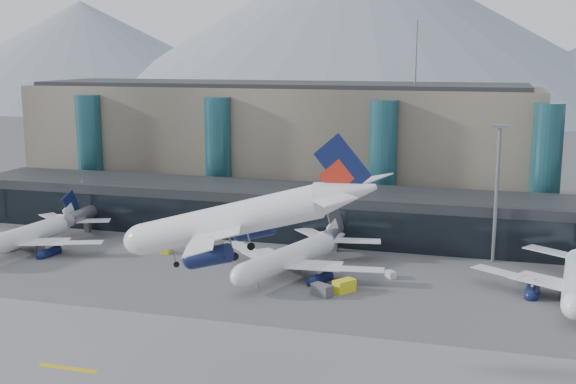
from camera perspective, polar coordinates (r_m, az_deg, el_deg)
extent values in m
plane|color=#515154|center=(99.81, -2.23, -11.64)|extent=(900.00, 900.00, 0.00)
cube|color=gold|center=(95.53, -16.98, -13.17)|extent=(8.00, 1.00, 0.02)
cube|color=black|center=(152.03, 4.63, -1.76)|extent=(170.00, 18.00, 10.00)
cube|color=black|center=(143.78, 3.91, -2.90)|extent=(170.00, 0.40, 8.00)
cylinder|color=slate|center=(162.23, -15.61, -1.62)|extent=(2.80, 14.00, 2.80)
cube|color=slate|center=(162.89, -15.56, -2.65)|extent=(1.20, 1.20, 2.40)
cylinder|color=slate|center=(141.73, 3.73, -3.02)|extent=(2.80, 14.00, 2.80)
cube|color=slate|center=(142.48, 3.72, -4.19)|extent=(1.20, 1.20, 2.40)
cube|color=gray|center=(186.99, -0.89, 3.76)|extent=(130.00, 30.00, 30.00)
cube|color=black|center=(185.70, -0.91, 8.51)|extent=(123.50, 28.00, 1.00)
cylinder|color=#245A65|center=(191.01, -15.38, 3.22)|extent=(6.40, 6.40, 28.00)
cylinder|color=#245A65|center=(175.42, -5.55, 2.91)|extent=(6.40, 6.40, 28.00)
cylinder|color=#245A65|center=(165.05, 7.49, 2.37)|extent=(6.40, 6.40, 28.00)
cylinder|color=#245A65|center=(163.63, 19.70, 1.74)|extent=(6.40, 6.40, 28.00)
cylinder|color=slate|center=(178.49, 10.09, 10.66)|extent=(0.40, 0.40, 16.00)
cone|color=gray|center=(549.66, -15.94, 10.42)|extent=(320.00, 320.00, 75.00)
cone|color=gray|center=(476.18, 5.40, 12.88)|extent=(400.00, 400.00, 110.00)
cylinder|color=slate|center=(137.89, 16.13, -0.29)|extent=(0.70, 0.70, 25.00)
cube|color=slate|center=(136.08, 16.42, 5.00)|extent=(3.00, 1.20, 0.60)
cylinder|color=white|center=(82.20, -3.85, -1.24)|extent=(23.43, 5.71, 3.84)
ellipsoid|color=white|center=(87.57, -10.77, -0.66)|extent=(5.67, 4.27, 3.84)
cone|color=white|center=(77.28, 6.27, -1.92)|extent=(6.92, 4.37, 3.84)
cube|color=white|center=(74.36, -5.33, -3.07)|extent=(11.04, 17.49, 0.19)
cylinder|color=#0E173F|center=(77.14, -5.54, -4.07)|extent=(4.80, 2.48, 2.11)
cube|color=white|center=(72.87, 5.35, -2.54)|extent=(6.46, 9.22, 0.15)
cube|color=white|center=(89.16, -0.66, -0.68)|extent=(13.09, 17.19, 0.19)
cylinder|color=#0E173F|center=(88.26, -1.93, -2.10)|extent=(4.80, 2.48, 2.11)
cube|color=white|center=(81.64, 7.09, -1.11)|extent=(7.44, 9.04, 0.15)
cube|color=#0E173F|center=(76.58, 6.56, 0.30)|extent=(5.74, 0.69, 6.77)
cube|color=#AE2415|center=(77.04, 5.82, -0.49)|extent=(3.85, 0.58, 3.70)
cylinder|color=slate|center=(86.37, -8.74, -2.45)|extent=(0.16, 0.16, 3.08)
cylinder|color=black|center=(86.68, -8.71, -3.32)|extent=(0.70, 0.30, 0.68)
cylinder|color=black|center=(80.66, -3.85, -4.29)|extent=(0.90, 0.41, 0.88)
cylinder|color=black|center=(84.74, -2.55, -3.53)|extent=(0.90, 0.41, 0.88)
cylinder|color=white|center=(151.05, -19.81, -2.74)|extent=(6.25, 23.52, 3.85)
cone|color=white|center=(162.09, -16.32, -1.56)|extent=(4.52, 7.01, 3.85)
cube|color=white|center=(147.12, -16.95, -3.18)|extent=(17.54, 10.75, 0.19)
cylinder|color=#0E173F|center=(147.85, -17.83, -3.95)|extent=(2.59, 4.84, 2.12)
cube|color=white|center=(159.25, -15.01, -1.64)|extent=(9.25, 6.32, 0.15)
cube|color=white|center=(157.92, -21.65, -2.53)|extent=(17.14, 13.39, 0.19)
cylinder|color=#0E173F|center=(156.09, -21.41, -3.41)|extent=(2.59, 4.84, 2.12)
cube|color=white|center=(164.94, -17.59, -1.36)|extent=(9.02, 7.58, 0.15)
cube|color=#0E173F|center=(161.73, -16.31, -0.47)|extent=(0.83, 5.75, 6.78)
cube|color=white|center=(161.20, -16.50, -0.94)|extent=(0.67, 3.86, 3.71)
cylinder|color=black|center=(146.25, -21.83, -4.88)|extent=(0.31, 0.71, 0.68)
cylinder|color=black|center=(151.18, -18.81, -4.17)|extent=(0.43, 0.91, 0.88)
cylinder|color=black|center=(154.19, -20.12, -3.97)|extent=(0.43, 0.91, 0.88)
cylinder|color=white|center=(127.49, 0.54, -4.45)|extent=(11.63, 24.30, 4.03)
ellipsoid|color=white|center=(118.04, -2.81, -5.73)|extent=(5.63, 6.63, 4.03)
cone|color=white|center=(140.20, 4.14, -2.97)|extent=(6.05, 7.87, 4.03)
cube|color=white|center=(124.61, 4.30, -5.16)|extent=(17.89, 7.74, 0.20)
cylinder|color=#0E173F|center=(125.08, 3.14, -6.07)|extent=(3.66, 5.31, 2.21)
cube|color=white|center=(137.82, 5.88, -3.16)|extent=(9.46, 4.87, 0.16)
cube|color=white|center=(133.91, -2.12, -4.00)|extent=(16.61, 16.27, 0.20)
cylinder|color=#0E173F|center=(132.18, -1.75, -5.12)|extent=(3.66, 5.31, 2.21)
cube|color=white|center=(142.62, 2.47, -2.63)|extent=(8.71, 8.95, 0.16)
cube|color=slate|center=(139.76, 4.24, -1.66)|extent=(2.16, 5.77, 7.09)
cube|color=white|center=(139.15, 4.01, -2.23)|extent=(1.56, 3.90, 3.87)
cylinder|color=slate|center=(121.59, -1.74, -6.51)|extent=(0.16, 0.16, 3.22)
cylinder|color=black|center=(122.01, -1.73, -7.14)|extent=(0.47, 0.76, 0.71)
cylinder|color=black|center=(128.16, 1.70, -6.25)|extent=(0.63, 0.98, 0.92)
cylinder|color=black|center=(130.75, -0.09, -5.89)|extent=(0.63, 0.98, 0.92)
ellipsoid|color=white|center=(112.52, 21.80, -7.41)|extent=(4.54, 5.94, 3.96)
cube|color=white|center=(126.03, 17.99, -5.53)|extent=(17.59, 13.82, 0.20)
cylinder|color=#0E173F|center=(125.18, 18.83, -6.66)|extent=(2.69, 4.99, 2.18)
cube|color=white|center=(138.76, 20.02, -3.72)|extent=(9.25, 7.82, 0.16)
cylinder|color=slate|center=(116.72, 21.74, -8.08)|extent=(0.16, 0.16, 3.17)
cylinder|color=black|center=(117.16, 21.69, -8.72)|extent=(0.33, 0.73, 0.70)
cylinder|color=black|center=(126.09, 20.68, -7.27)|extent=(0.45, 0.94, 0.90)
cube|color=yellow|center=(142.67, -9.57, -4.49)|extent=(1.89, 2.74, 1.47)
cube|color=#4F4F54|center=(116.74, 2.68, -7.75)|extent=(3.82, 3.22, 1.88)
cube|color=#4F4F54|center=(157.30, -19.03, -3.40)|extent=(3.35, 4.08, 2.01)
cube|color=silver|center=(126.90, 8.11, -6.47)|extent=(2.18, 2.36, 1.20)
cube|color=yellow|center=(118.70, 4.46, -7.41)|extent=(3.72, 4.12, 2.03)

